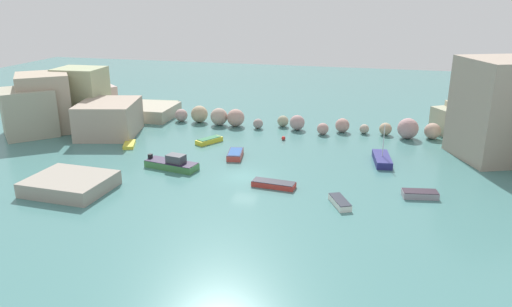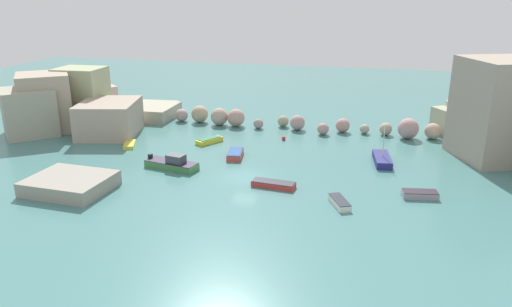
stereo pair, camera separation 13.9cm
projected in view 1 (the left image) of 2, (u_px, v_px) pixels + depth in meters
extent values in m
plane|color=#457B79|center=(244.00, 177.00, 50.20)|extent=(160.00, 160.00, 0.00)
cube|color=#ABA48E|center=(145.00, 111.00, 73.89)|extent=(9.07, 7.65, 1.83)
cube|color=#9CA184|center=(152.00, 109.00, 75.69)|extent=(7.77, 5.56, 1.77)
cube|color=#A2A982|center=(82.00, 96.00, 69.22)|extent=(6.57, 5.55, 8.07)
cube|color=#A8998E|center=(82.00, 100.00, 76.03)|extent=(8.15, 8.98, 4.23)
cube|color=#A3A089|center=(29.00, 112.00, 64.08)|extent=(9.00, 9.00, 6.20)
cube|color=#B09A95|center=(94.00, 99.00, 75.89)|extent=(8.74, 8.58, 4.44)
cube|color=tan|center=(109.00, 118.00, 64.46)|extent=(9.00, 9.98, 4.46)
cube|color=tan|center=(45.00, 103.00, 65.56)|extent=(9.05, 9.06, 7.89)
cube|color=#B0AA8A|center=(474.00, 122.00, 62.88)|extent=(6.94, 8.71, 4.21)
cube|color=#A3A48B|center=(488.00, 119.00, 62.54)|extent=(9.52, 7.77, 5.29)
cube|color=#A3A488|center=(466.00, 122.00, 64.38)|extent=(9.21, 9.15, 3.45)
cube|color=tan|center=(500.00, 110.00, 54.24)|extent=(10.65, 10.78, 11.34)
sphere|color=#A59095|center=(160.00, 115.00, 72.26)|extent=(1.51, 1.51, 1.51)
sphere|color=#B39490|center=(181.00, 115.00, 71.47)|extent=(1.85, 1.85, 1.85)
sphere|color=tan|center=(199.00, 114.00, 70.85)|extent=(2.46, 2.46, 2.46)
sphere|color=tan|center=(219.00, 117.00, 69.39)|extent=(2.46, 2.46, 2.46)
sphere|color=tan|center=(236.00, 118.00, 68.77)|extent=(2.47, 2.47, 2.47)
sphere|color=gray|center=(258.00, 124.00, 67.76)|extent=(1.39, 1.39, 1.39)
sphere|color=#9D9C7F|center=(283.00, 121.00, 68.70)|extent=(1.58, 1.58, 1.58)
sphere|color=#AF8D8C|center=(297.00, 123.00, 67.01)|extent=(2.07, 2.07, 2.07)
sphere|color=tan|center=(323.00, 129.00, 64.90)|extent=(1.56, 1.56, 1.56)
sphere|color=tan|center=(342.00, 125.00, 65.93)|extent=(1.91, 1.91, 1.91)
sphere|color=#AD9E8C|center=(364.00, 129.00, 65.37)|extent=(1.27, 1.27, 1.27)
sphere|color=tan|center=(385.00, 129.00, 64.68)|extent=(1.65, 1.65, 1.65)
sphere|color=#B1898A|center=(408.00, 128.00, 63.00)|extent=(2.68, 2.68, 2.68)
sphere|color=tan|center=(432.00, 131.00, 62.93)|extent=(2.09, 2.09, 2.09)
cube|color=gray|center=(70.00, 184.00, 46.58)|extent=(7.72, 6.51, 1.38)
sphere|color=red|center=(283.00, 138.00, 62.59)|extent=(0.52, 0.52, 0.52)
cube|color=navy|center=(382.00, 159.00, 54.28)|extent=(2.34, 5.11, 0.80)
cylinder|color=silver|center=(384.00, 140.00, 53.57)|extent=(0.10, 0.10, 3.65)
cube|color=white|center=(340.00, 203.00, 43.46)|extent=(2.35, 3.29, 0.54)
cube|color=black|center=(340.00, 199.00, 43.36)|extent=(2.30, 3.23, 0.06)
cube|color=#417E43|center=(172.00, 165.00, 52.51)|extent=(6.15, 3.02, 0.73)
cube|color=#281E37|center=(171.00, 162.00, 52.38)|extent=(6.03, 2.96, 0.06)
cube|color=#3F444C|center=(176.00, 159.00, 52.00)|extent=(2.09, 1.66, 0.92)
cube|color=black|center=(150.00, 156.00, 53.45)|extent=(0.44, 0.50, 0.50)
cube|color=yellow|center=(209.00, 141.00, 61.45)|extent=(2.92, 3.72, 0.56)
cube|color=#2D7047|center=(209.00, 138.00, 61.35)|extent=(2.49, 3.16, 0.08)
cube|color=yellow|center=(129.00, 144.00, 60.20)|extent=(2.34, 3.37, 0.40)
cube|color=#BE413A|center=(235.00, 155.00, 56.09)|extent=(2.16, 3.72, 0.63)
cube|color=#1A1D34|center=(235.00, 152.00, 55.98)|extent=(2.12, 3.65, 0.06)
cube|color=#234C93|center=(235.00, 152.00, 55.97)|extent=(1.84, 3.16, 0.08)
cube|color=gray|center=(420.00, 194.00, 45.15)|extent=(3.40, 1.89, 0.58)
cube|color=#2C212C|center=(420.00, 191.00, 45.04)|extent=(3.33, 1.85, 0.06)
cube|color=#C03730|center=(274.00, 184.00, 47.57)|extent=(4.36, 1.79, 0.51)
cube|color=black|center=(274.00, 182.00, 47.48)|extent=(4.28, 1.75, 0.06)
cube|color=blue|center=(91.00, 191.00, 45.99)|extent=(2.24, 4.09, 0.57)
cube|color=black|center=(91.00, 188.00, 45.89)|extent=(2.20, 4.01, 0.06)
cube|color=#234C93|center=(91.00, 188.00, 45.89)|extent=(1.91, 3.47, 0.08)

